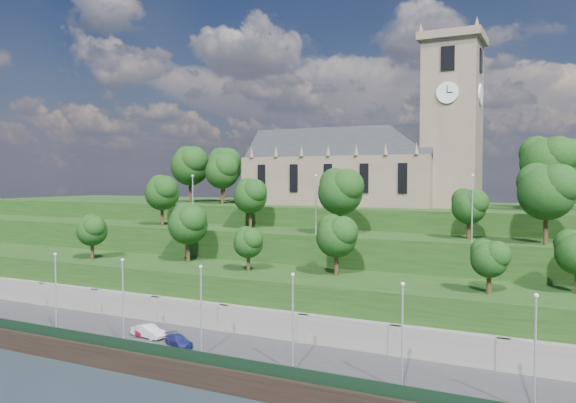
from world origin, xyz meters
The scene contains 17 objects.
ground centered at (0.00, 0.00, 0.00)m, with size 320.00×320.00×0.00m, color black.
promenade centered at (0.00, 6.00, 1.00)m, with size 160.00×12.00×2.00m, color #2D2D30.
quay_wall centered at (0.00, -0.05, 1.10)m, with size 160.00×0.50×2.20m, color black.
fence centered at (0.00, 0.60, 2.60)m, with size 160.00×0.10×1.20m, color black.
retaining_wall centered at (0.00, 11.97, 2.50)m, with size 160.00×2.10×5.00m.
embankment_lower centered at (0.00, 18.00, 4.00)m, with size 160.00×12.00×8.00m, color #183612.
embankment_upper centered at (0.00, 29.00, 6.00)m, with size 160.00×10.00×12.00m, color #183612.
hilltop centered at (0.00, 50.00, 7.50)m, with size 160.00×32.00×15.00m, color #183612.
church centered at (0.79, 45.98, 22.52)m, with size 38.60×12.35×27.60m.
trees_lower centered at (-1.89, 18.53, 12.71)m, with size 65.84×8.86×8.11m.
trees_upper centered at (3.69, 27.85, 17.70)m, with size 61.63×8.63×9.29m.
trees_hilltop centered at (-0.23, 44.74, 21.81)m, with size 75.51×16.46×10.51m.
lamp_posts_promenade centered at (-2.00, 2.50, 7.15)m, with size 60.36×0.36×9.05m.
lamp_posts_upper centered at (0.00, 26.00, 16.61)m, with size 40.36×0.36×8.00m.
car_left centered at (-10.82, 5.44, 2.56)m, with size 1.33×3.31×1.13m, color maroon.
car_middle centered at (-11.01, 5.31, 2.71)m, with size 1.50×4.29×1.41m, color #B0AFB4.
car_right centered at (-6.09, 4.26, 2.57)m, with size 1.61×3.96×1.15m, color navy.
Camera 1 is at (29.81, -42.43, 19.59)m, focal length 35.00 mm.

